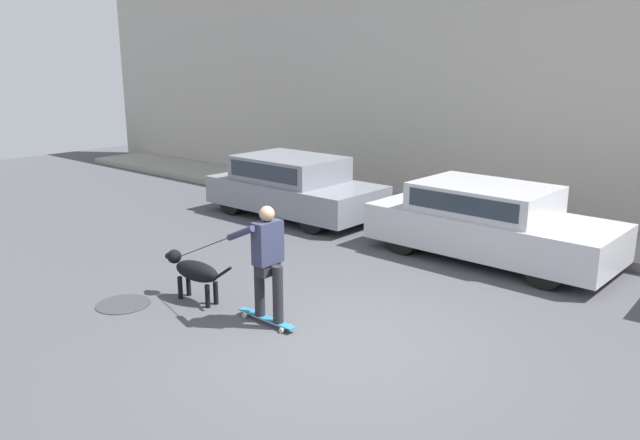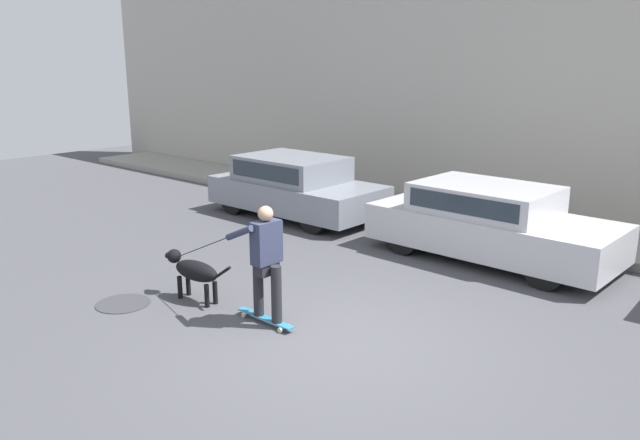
{
  "view_description": "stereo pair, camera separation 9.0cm",
  "coord_description": "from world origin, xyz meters",
  "px_view_note": "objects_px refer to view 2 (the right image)",
  "views": [
    {
      "loc": [
        4.42,
        -5.57,
        3.43
      ],
      "look_at": [
        -1.8,
        1.62,
        0.95
      ],
      "focal_mm": 35.0,
      "sensor_mm": 36.0,
      "label": 1
    },
    {
      "loc": [
        4.49,
        -5.51,
        3.43
      ],
      "look_at": [
        -1.8,
        1.62,
        0.95
      ],
      "focal_mm": 35.0,
      "sensor_mm": 36.0,
      "label": 2
    }
  ],
  "objects_px": {
    "dog": "(194,271)",
    "skateboarder": "(266,258)",
    "parked_car_0": "(295,187)",
    "parked_car_1": "(490,223)"
  },
  "relations": [
    {
      "from": "dog",
      "to": "skateboarder",
      "type": "distance_m",
      "value": 1.48
    },
    {
      "from": "dog",
      "to": "skateboarder",
      "type": "xyz_separation_m",
      "value": [
        1.4,
        0.1,
        0.46
      ]
    },
    {
      "from": "parked_car_1",
      "to": "dog",
      "type": "xyz_separation_m",
      "value": [
        -2.31,
        -4.61,
        -0.19
      ]
    },
    {
      "from": "parked_car_0",
      "to": "parked_car_1",
      "type": "relative_size",
      "value": 0.93
    },
    {
      "from": "parked_car_0",
      "to": "dog",
      "type": "relative_size",
      "value": 2.98
    },
    {
      "from": "skateboarder",
      "to": "parked_car_1",
      "type": "bearing_deg",
      "value": -99.97
    },
    {
      "from": "skateboarder",
      "to": "parked_car_0",
      "type": "bearing_deg",
      "value": -48.71
    },
    {
      "from": "parked_car_1",
      "to": "skateboarder",
      "type": "distance_m",
      "value": 4.6
    },
    {
      "from": "dog",
      "to": "skateboarder",
      "type": "bearing_deg",
      "value": 179.87
    },
    {
      "from": "parked_car_0",
      "to": "skateboarder",
      "type": "height_order",
      "value": "skateboarder"
    }
  ]
}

